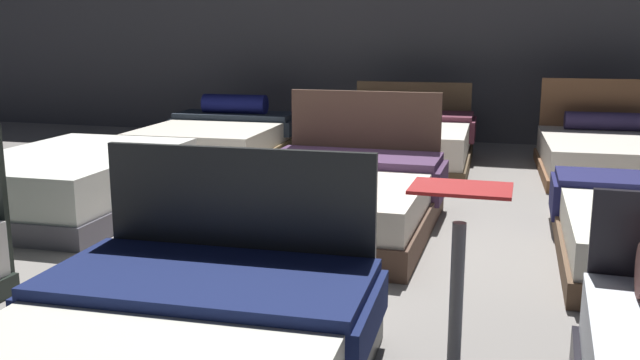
{
  "coord_description": "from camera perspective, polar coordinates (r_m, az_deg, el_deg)",
  "views": [
    {
      "loc": [
        1.32,
        -5.01,
        1.51
      ],
      "look_at": [
        -0.09,
        -0.25,
        0.46
      ],
      "focal_mm": 39.13,
      "sensor_mm": 36.0,
      "label": 1
    }
  ],
  "objects": [
    {
      "name": "bed_7",
      "position": [
        8.08,
        6.74,
        3.0
      ],
      "size": [
        1.66,
        2.19,
        0.89
      ],
      "rotation": [
        0.0,
        0.0,
        0.04
      ],
      "color": "brown",
      "rests_on": "ground_plane"
    },
    {
      "name": "bed_4",
      "position": [
        5.41,
        1.5,
        -1.61
      ],
      "size": [
        1.51,
        2.01,
        1.01
      ],
      "rotation": [
        0.0,
        0.0,
        0.01
      ],
      "color": "brown",
      "rests_on": "ground_plane"
    },
    {
      "name": "bed_3",
      "position": [
        6.32,
        -19.43,
        -0.18
      ],
      "size": [
        1.49,
        2.12,
        0.51
      ],
      "rotation": [
        0.0,
        0.0,
        0.03
      ],
      "color": "#514E5A",
      "rests_on": "ground_plane"
    },
    {
      "name": "ground_plane",
      "position": [
        5.4,
        1.71,
        -4.37
      ],
      "size": [
        18.0,
        18.0,
        0.02
      ],
      "primitive_type": "cube",
      "color": "gray"
    },
    {
      "name": "bed_8",
      "position": [
        8.09,
        22.99,
        1.87
      ],
      "size": [
        1.66,
        2.09,
        0.97
      ],
      "rotation": [
        0.0,
        0.0,
        0.06
      ],
      "color": "brown",
      "rests_on": "ground_plane"
    },
    {
      "name": "showroom_back_wall",
      "position": [
        9.98,
        9.19,
        13.24
      ],
      "size": [
        18.0,
        0.06,
        3.5
      ],
      "primitive_type": "cube",
      "color": "#47474C",
      "rests_on": "ground_plane"
    },
    {
      "name": "bed_6",
      "position": [
        8.83,
        -8.32,
        3.48
      ],
      "size": [
        1.73,
        2.19,
        0.7
      ],
      "rotation": [
        0.0,
        0.0,
        0.05
      ],
      "color": "olive",
      "rests_on": "ground_plane"
    }
  ]
}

